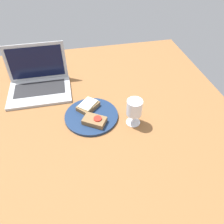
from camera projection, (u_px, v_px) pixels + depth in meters
The scene contains 6 objects.
wooden_table at pixel (94, 117), 107.33cm from camera, with size 140.00×140.00×3.00cm, color brown.
plate at pixel (91, 116), 104.62cm from camera, with size 25.50×25.50×1.27cm, color navy.
sandwich_with_cheese at pixel (88, 106), 106.86cm from camera, with size 12.41×12.18×3.06cm.
sandwich_with_tomato at pixel (95, 121), 99.62cm from camera, with size 12.13×10.95×3.13cm.
wine_glass at pixel (134, 109), 96.39cm from camera, with size 7.00×7.00×13.18cm.
laptop at pixel (39, 81), 118.62cm from camera, with size 32.75×26.01×22.03cm.
Camera 1 is at (-7.04, -76.78, 76.74)cm, focal length 35.00 mm.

